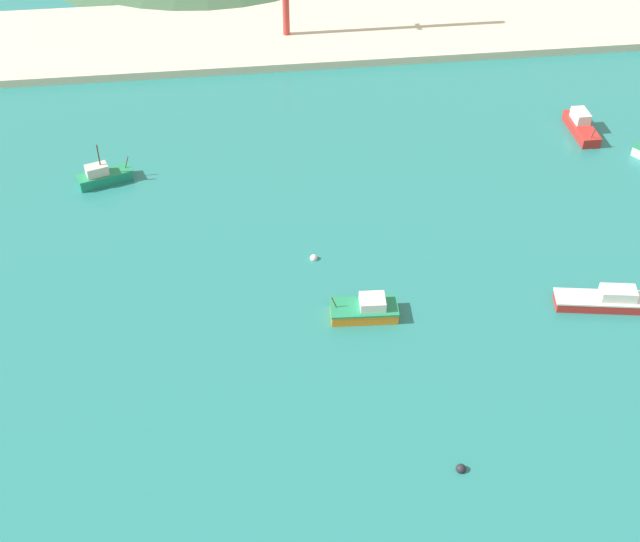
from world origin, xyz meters
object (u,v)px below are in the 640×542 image
fishing_boat_8 (607,300)px  buoy_1 (461,469)px  fishing_boat_1 (103,176)px  buoy_0 (314,258)px  fishing_boat_3 (365,309)px  fishing_boat_7 (581,126)px

fishing_boat_8 → buoy_1: bearing=-137.1°
fishing_boat_1 → buoy_0: fishing_boat_1 is taller
fishing_boat_8 → buoy_1: size_ratio=11.66×
fishing_boat_3 → fishing_boat_7: fishing_boat_7 is taller
fishing_boat_7 → buoy_0: size_ratio=9.61×
buoy_1 → fishing_boat_8: bearing=42.9°
buoy_0 → fishing_boat_3: bearing=-67.2°
fishing_boat_7 → buoy_1: fishing_boat_7 is taller
buoy_0 → fishing_boat_7: bearing=30.0°
fishing_boat_7 → buoy_0: fishing_boat_7 is taller
fishing_boat_7 → fishing_boat_8: fishing_boat_7 is taller
fishing_boat_3 → fishing_boat_8: (25.35, -1.73, -0.02)m
fishing_boat_1 → fishing_boat_3: (28.45, -28.46, -0.11)m
fishing_boat_8 → buoy_0: 31.78m
fishing_boat_3 → buoy_1: size_ratio=7.92×
fishing_boat_3 → fishing_boat_7: (35.06, 32.67, 0.12)m
fishing_boat_1 → buoy_0: size_ratio=8.32×
fishing_boat_8 → buoy_0: fishing_boat_8 is taller
fishing_boat_1 → fishing_boat_7: (63.51, 4.21, 0.01)m
fishing_boat_1 → fishing_boat_8: bearing=-29.3°
fishing_boat_1 → fishing_boat_3: size_ratio=0.99×
fishing_boat_1 → buoy_1: (33.46, -49.06, -0.85)m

